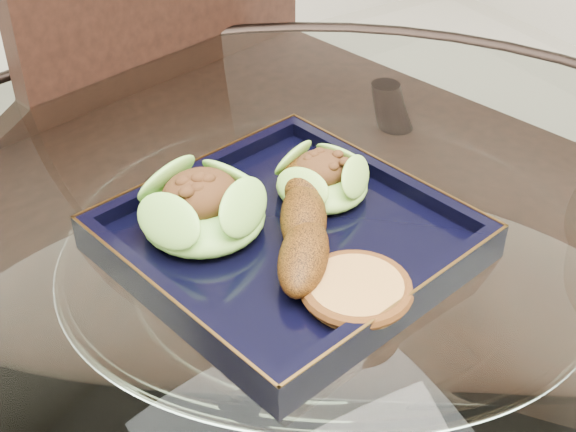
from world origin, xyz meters
TOP-DOWN VIEW (x-y plane):
  - dining_table at (-0.00, -0.00)m, footprint 1.13×1.13m
  - dining_chair at (0.13, 0.39)m, footprint 0.56×0.56m
  - navy_plate at (0.00, 0.06)m, footprint 0.32×0.32m
  - lettuce_wrap_left at (-0.06, 0.11)m, footprint 0.11×0.11m
  - lettuce_wrap_right at (0.06, 0.10)m, footprint 0.09×0.09m
  - roasted_plantain at (0.01, 0.05)m, footprint 0.14×0.18m
  - crumb_patty at (0.00, -0.04)m, footprint 0.10×0.10m

SIDE VIEW (x-z plane):
  - dining_table at x=0.00m, z-range 0.21..0.98m
  - dining_chair at x=0.13m, z-range 0.06..1.14m
  - navy_plate at x=0.00m, z-range 0.76..0.78m
  - crumb_patty at x=0.00m, z-range 0.78..0.80m
  - lettuce_wrap_right at x=0.06m, z-range 0.78..0.81m
  - roasted_plantain at x=0.01m, z-range 0.78..0.82m
  - lettuce_wrap_left at x=-0.06m, z-range 0.78..0.82m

